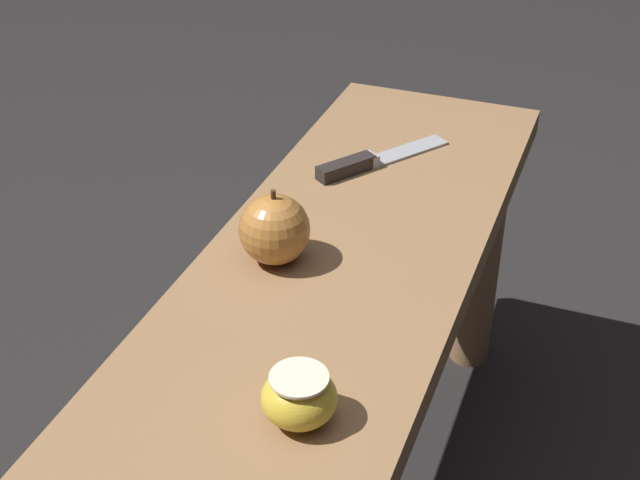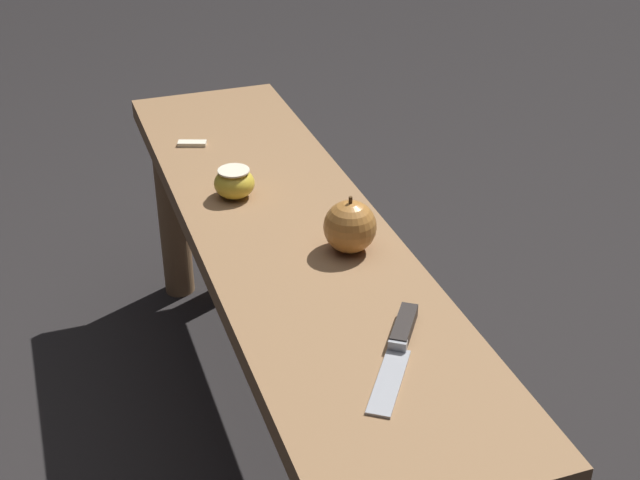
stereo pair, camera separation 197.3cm
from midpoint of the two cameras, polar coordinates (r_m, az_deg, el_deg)
ground_plane at (r=1.24m, az=14.10°, el=-40.85°), size 8.00×8.00×0.00m
wooden_bench at (r=0.89m, az=17.68°, el=-32.68°), size 1.32×0.32×0.49m
knife at (r=0.77m, az=46.85°, el=-46.10°), size 0.20×0.15×0.02m
apple_whole at (r=0.77m, az=30.13°, el=-31.03°), size 0.09×0.09×0.10m
apple_cut at (r=0.82m, az=10.03°, el=-22.87°), size 0.07×0.07×0.05m
apple_slice_near_knife at (r=0.97m, az=1.59°, el=-13.36°), size 0.04×0.06×0.01m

